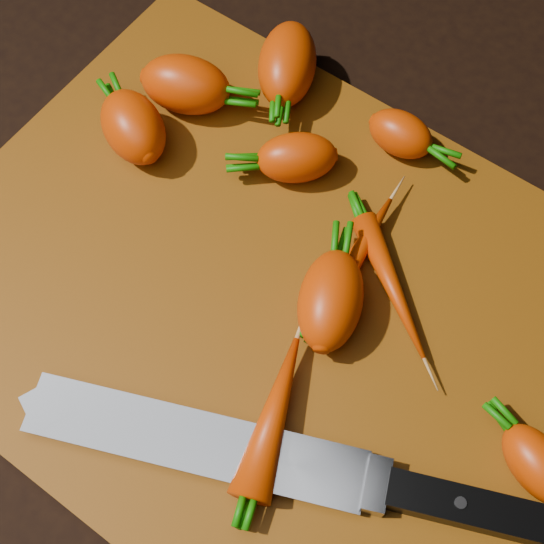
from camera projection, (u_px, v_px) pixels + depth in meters
The scene contains 13 objects.
ground at pixel (264, 302), 0.58m from camera, with size 2.00×2.00×0.01m, color black.
cutting_board at pixel (264, 296), 0.57m from camera, with size 0.50×0.40×0.01m, color #7D420A.
carrot_0 at pixel (186, 85), 0.61m from camera, with size 0.07×0.05×0.05m, color #C83602.
carrot_1 at pixel (133, 127), 0.60m from camera, with size 0.07×0.05×0.05m, color #C83602.
carrot_2 at pixel (287, 64), 0.62m from camera, with size 0.08×0.05×0.05m, color #C83602.
carrot_3 at pixel (331, 300), 0.53m from camera, with size 0.08×0.05×0.05m, color #C83602.
carrot_4 at pixel (297, 158), 0.59m from camera, with size 0.06×0.04×0.04m, color #C83602.
carrot_5 at pixel (401, 134), 0.60m from camera, with size 0.05×0.04×0.04m, color #C83602.
carrot_6 at pixel (538, 465), 0.49m from camera, with size 0.06×0.03×0.03m, color #C83602.
carrot_7 at pixel (356, 256), 0.56m from camera, with size 0.11×0.02×0.02m, color #C83602.
carrot_8 at pixel (392, 286), 0.55m from camera, with size 0.12×0.02×0.02m, color #C83602.
carrot_9 at pixel (274, 415), 0.50m from camera, with size 0.11×0.03×0.03m, color #C83602.
knife at pixel (228, 449), 0.50m from camera, with size 0.36×0.17×0.02m.
Camera 1 is at (0.14, -0.18, 0.52)m, focal length 50.00 mm.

